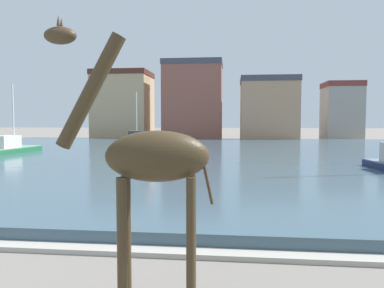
% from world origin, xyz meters
% --- Properties ---
extents(harbor_water, '(88.52, 44.37, 0.41)m').
position_xyz_m(harbor_water, '(0.00, 31.66, 0.21)').
color(harbor_water, '#3D5666').
rests_on(harbor_water, ground).
extents(quay_edge_coping, '(88.52, 0.50, 0.12)m').
position_xyz_m(quay_edge_coping, '(0.00, 9.22, 0.06)').
color(quay_edge_coping, '#ADA89E').
rests_on(quay_edge_coping, ground).
extents(giraffe_statue, '(2.62, 0.80, 4.57)m').
position_xyz_m(giraffe_statue, '(0.20, 6.96, 2.33)').
color(giraffe_statue, '#42331E').
rests_on(giraffe_statue, ground).
extents(sailboat_green, '(2.00, 7.03, 5.87)m').
position_xyz_m(sailboat_green, '(-15.83, 28.89, 0.60)').
color(sailboat_green, '#236B42').
rests_on(sailboat_green, ground).
extents(sailboat_teal, '(3.18, 6.76, 6.15)m').
position_xyz_m(sailboat_teal, '(-9.27, 41.97, 0.59)').
color(sailboat_teal, teal).
rests_on(sailboat_teal, ground).
extents(townhouse_end_terrace, '(8.65, 7.47, 10.68)m').
position_xyz_m(townhouse_end_terrace, '(-15.74, 58.29, 5.36)').
color(townhouse_end_terrace, tan).
rests_on(townhouse_end_terrace, ground).
extents(townhouse_tall_gabled, '(8.82, 5.84, 11.87)m').
position_xyz_m(townhouse_tall_gabled, '(-4.47, 56.65, 5.95)').
color(townhouse_tall_gabled, '#8E5142').
rests_on(townhouse_tall_gabled, ground).
extents(townhouse_wide_warehouse, '(8.16, 7.08, 9.19)m').
position_xyz_m(townhouse_wide_warehouse, '(6.68, 55.96, 4.61)').
color(townhouse_wide_warehouse, tan).
rests_on(townhouse_wide_warehouse, ground).
extents(townhouse_corner_house, '(5.28, 5.51, 8.69)m').
position_xyz_m(townhouse_corner_house, '(17.71, 58.79, 4.36)').
color(townhouse_corner_house, gray).
rests_on(townhouse_corner_house, ground).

